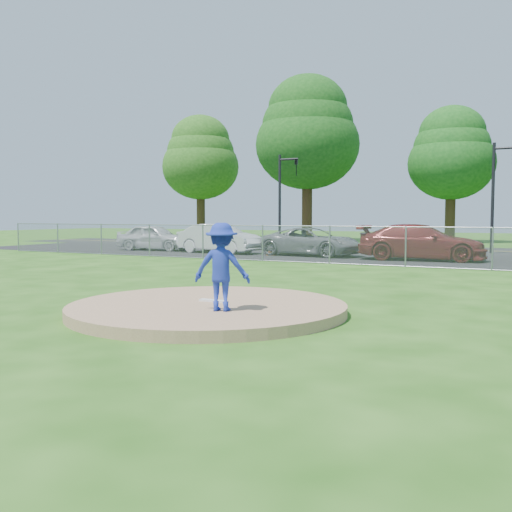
{
  "coord_description": "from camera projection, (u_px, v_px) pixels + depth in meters",
  "views": [
    {
      "loc": [
        6.01,
        -9.3,
        1.9
      ],
      "look_at": [
        0.0,
        2.0,
        1.0
      ],
      "focal_mm": 40.0,
      "sensor_mm": 36.0,
      "label": 1
    }
  ],
  "objects": [
    {
      "name": "ground",
      "position": [
        363.0,
        270.0,
        19.95
      ],
      "size": [
        120.0,
        120.0,
        0.0
      ],
      "primitive_type": "plane",
      "color": "#1F4D11",
      "rests_on": "ground"
    },
    {
      "name": "pitchers_mound",
      "position": [
        208.0,
        308.0,
        11.13
      ],
      "size": [
        5.4,
        5.4,
        0.2
      ],
      "primitive_type": "cylinder",
      "color": "#9C7555",
      "rests_on": "ground"
    },
    {
      "name": "pitching_rubber",
      "position": [
        213.0,
        301.0,
        11.3
      ],
      "size": [
        0.6,
        0.15,
        0.04
      ],
      "primitive_type": "cube",
      "color": "white",
      "rests_on": "pitchers_mound"
    },
    {
      "name": "chain_link_fence",
      "position": [
        379.0,
        246.0,
        21.66
      ],
      "size": [
        40.0,
        0.06,
        1.5
      ],
      "primitive_type": "cube",
      "color": "gray",
      "rests_on": "ground"
    },
    {
      "name": "parking_lot",
      "position": [
        407.0,
        258.0,
        25.68
      ],
      "size": [
        50.0,
        8.0,
        0.01
      ],
      "primitive_type": "cube",
      "color": "black",
      "rests_on": "ground"
    },
    {
      "name": "street",
      "position": [
        438.0,
        250.0,
        32.28
      ],
      "size": [
        60.0,
        7.0,
        0.01
      ],
      "primitive_type": "cube",
      "color": "black",
      "rests_on": "ground"
    },
    {
      "name": "tree_far_left",
      "position": [
        200.0,
        157.0,
        50.02
      ],
      "size": [
        6.72,
        6.72,
        10.74
      ],
      "color": "#372414",
      "rests_on": "ground"
    },
    {
      "name": "tree_left",
      "position": [
        307.0,
        132.0,
        43.02
      ],
      "size": [
        7.84,
        7.84,
        12.53
      ],
      "color": "#372214",
      "rests_on": "ground"
    },
    {
      "name": "tree_center",
      "position": [
        452.0,
        153.0,
        41.11
      ],
      "size": [
        6.16,
        6.16,
        9.84
      ],
      "color": "#342213",
      "rests_on": "ground"
    },
    {
      "name": "traffic_signal_left",
      "position": [
        283.0,
        192.0,
        34.39
      ],
      "size": [
        1.28,
        0.2,
        5.6
      ],
      "color": "black",
      "rests_on": "ground"
    },
    {
      "name": "pitcher",
      "position": [
        222.0,
        267.0,
        10.19
      ],
      "size": [
        1.14,
        0.84,
        1.58
      ],
      "primitive_type": "imported",
      "rotation": [
        0.0,
        0.0,
        3.42
      ],
      "color": "#1C2E9C",
      "rests_on": "pitchers_mound"
    },
    {
      "name": "traffic_cone",
      "position": [
        271.0,
        248.0,
        27.49
      ],
      "size": [
        0.37,
        0.37,
        0.72
      ],
      "primitive_type": "cone",
      "color": "orange",
      "rests_on": "parking_lot"
    },
    {
      "name": "parked_car_silver",
      "position": [
        154.0,
        237.0,
        31.62
      ],
      "size": [
        4.42,
        2.25,
        1.44
      ],
      "primitive_type": "imported",
      "rotation": [
        0.0,
        0.0,
        1.7
      ],
      "color": "silver",
      "rests_on": "parking_lot"
    },
    {
      "name": "parked_car_white",
      "position": [
        219.0,
        238.0,
        29.25
      ],
      "size": [
        4.66,
        2.06,
        1.49
      ],
      "primitive_type": "imported",
      "rotation": [
        0.0,
        0.0,
        1.46
      ],
      "color": "silver",
      "rests_on": "parking_lot"
    },
    {
      "name": "parked_car_gray",
      "position": [
        312.0,
        242.0,
        27.2
      ],
      "size": [
        5.06,
        2.79,
        1.34
      ],
      "primitive_type": "imported",
      "rotation": [
        0.0,
        0.0,
        1.45
      ],
      "color": "slate",
      "rests_on": "parking_lot"
    },
    {
      "name": "parked_car_darkred",
      "position": [
        421.0,
        242.0,
        24.43
      ],
      "size": [
        5.53,
        2.72,
        1.55
      ],
      "primitive_type": "imported",
      "rotation": [
        0.0,
        0.0,
        1.68
      ],
      "color": "maroon",
      "rests_on": "parking_lot"
    }
  ]
}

